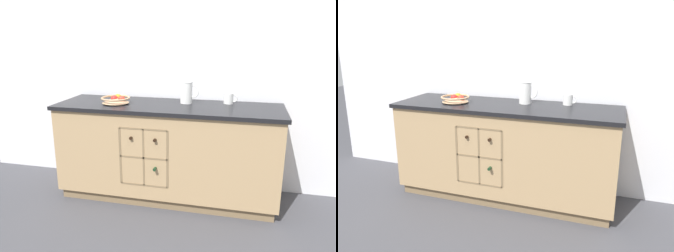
# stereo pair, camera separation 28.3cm
# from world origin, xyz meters

# --- Properties ---
(ground_plane) EXTENTS (14.00, 14.00, 0.00)m
(ground_plane) POSITION_xyz_m (0.00, 0.00, 0.00)
(ground_plane) COLOR #424247
(back_wall) EXTENTS (4.42, 0.06, 2.55)m
(back_wall) POSITION_xyz_m (0.00, 0.37, 1.27)
(back_wall) COLOR white
(back_wall) RESTS_ON ground_plane
(kitchen_island) EXTENTS (2.06, 0.66, 0.90)m
(kitchen_island) POSITION_xyz_m (-0.00, -0.00, 0.46)
(kitchen_island) COLOR olive
(kitchen_island) RESTS_ON ground_plane
(fruit_bowl) EXTENTS (0.27, 0.27, 0.08)m
(fruit_bowl) POSITION_xyz_m (-0.48, -0.05, 0.94)
(fruit_bowl) COLOR tan
(fruit_bowl) RESTS_ON kitchen_island
(white_pitcher) EXTENTS (0.18, 0.12, 0.20)m
(white_pitcher) POSITION_xyz_m (0.15, 0.12, 1.01)
(white_pitcher) COLOR white
(white_pitcher) RESTS_ON kitchen_island
(ceramic_mug) EXTENTS (0.13, 0.09, 0.10)m
(ceramic_mug) POSITION_xyz_m (0.53, 0.19, 0.95)
(ceramic_mug) COLOR white
(ceramic_mug) RESTS_ON kitchen_island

